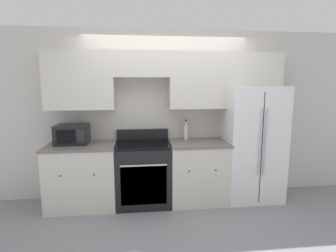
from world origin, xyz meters
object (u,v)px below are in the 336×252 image
object	(u,v)px
oven_range	(143,173)
refrigerator	(251,143)
bottle	(186,132)
microwave	(72,134)

from	to	relation	value
oven_range	refrigerator	distance (m)	1.73
bottle	microwave	bearing A→B (deg)	-176.32
oven_range	refrigerator	xyz separation A→B (m)	(1.68, 0.07, 0.41)
microwave	bottle	size ratio (longest dim) A/B	1.45
bottle	oven_range	bearing A→B (deg)	-163.76
refrigerator	microwave	xyz separation A→B (m)	(-2.70, 0.02, 0.19)
oven_range	bottle	xyz separation A→B (m)	(0.67, 0.20, 0.58)
refrigerator	oven_range	bearing A→B (deg)	-177.59
refrigerator	bottle	distance (m)	1.03
refrigerator	bottle	bearing A→B (deg)	172.94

